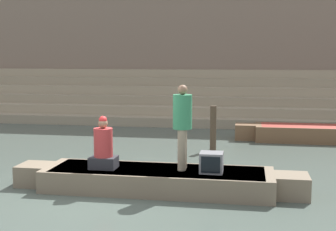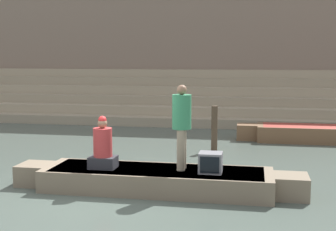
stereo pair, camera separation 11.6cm
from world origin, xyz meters
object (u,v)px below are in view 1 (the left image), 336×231
(person_standing, at_px, (182,121))
(person_rowing, at_px, (103,148))
(rowboat_main, at_px, (157,179))
(mooring_post, at_px, (213,128))
(moored_boat_shore, at_px, (330,133))
(tv_set, at_px, (211,163))

(person_standing, xyz_separation_m, person_rowing, (-1.52, -0.18, -0.53))
(rowboat_main, relative_size, mooring_post, 4.58)
(rowboat_main, relative_size, person_standing, 3.48)
(moored_boat_shore, bearing_deg, mooring_post, -154.80)
(rowboat_main, height_order, person_rowing, person_rowing)
(person_standing, height_order, mooring_post, person_standing)
(rowboat_main, xyz_separation_m, person_standing, (0.48, 0.09, 1.13))
(person_rowing, height_order, moored_boat_shore, person_rowing)
(rowboat_main, height_order, mooring_post, mooring_post)
(tv_set, relative_size, mooring_post, 0.35)
(person_standing, bearing_deg, moored_boat_shore, 68.38)
(person_standing, bearing_deg, person_rowing, -162.84)
(person_standing, xyz_separation_m, tv_set, (0.58, -0.17, -0.74))
(person_standing, distance_m, tv_set, 0.96)
(rowboat_main, relative_size, tv_set, 13.19)
(rowboat_main, relative_size, moored_boat_shore, 0.99)
(tv_set, bearing_deg, moored_boat_shore, 70.05)
(rowboat_main, bearing_deg, moored_boat_shore, 52.39)
(moored_boat_shore, distance_m, mooring_post, 3.93)
(rowboat_main, distance_m, person_standing, 1.23)
(rowboat_main, bearing_deg, mooring_post, 76.63)
(mooring_post, bearing_deg, person_standing, -94.02)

